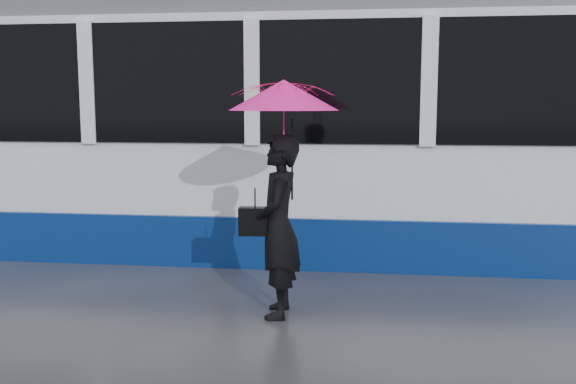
# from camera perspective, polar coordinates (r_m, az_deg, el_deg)

# --- Properties ---
(ground) EXTENTS (90.00, 90.00, 0.00)m
(ground) POSITION_cam_1_polar(r_m,az_deg,el_deg) (6.40, 5.91, -9.97)
(ground) COLOR #27272B
(ground) RESTS_ON ground
(rails) EXTENTS (34.00, 1.51, 0.02)m
(rails) POSITION_cam_1_polar(r_m,az_deg,el_deg) (8.82, 6.35, -4.97)
(rails) COLOR #3F3D38
(rails) RESTS_ON ground
(tram) EXTENTS (26.00, 2.56, 3.35)m
(tram) POSITION_cam_1_polar(r_m,az_deg,el_deg) (8.68, 14.92, 5.47)
(tram) COLOR white
(tram) RESTS_ON ground
(woman) EXTENTS (0.45, 0.64, 1.68)m
(woman) POSITION_cam_1_polar(r_m,az_deg,el_deg) (5.88, -0.86, -3.08)
(woman) COLOR black
(woman) RESTS_ON ground
(umbrella) EXTENTS (1.06, 1.06, 1.13)m
(umbrella) POSITION_cam_1_polar(r_m,az_deg,el_deg) (5.77, -0.38, 6.72)
(umbrella) COLOR #F91568
(umbrella) RESTS_ON ground
(handbag) EXTENTS (0.31, 0.15, 0.44)m
(handbag) POSITION_cam_1_polar(r_m,az_deg,el_deg) (5.93, -2.94, -2.61)
(handbag) COLOR black
(handbag) RESTS_ON ground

